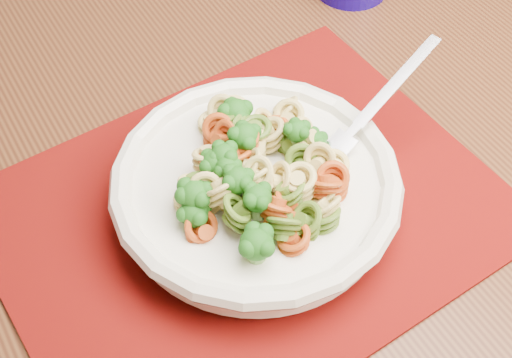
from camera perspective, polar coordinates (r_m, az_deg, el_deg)
dining_table at (r=0.78m, az=-4.07°, el=-3.69°), size 1.28×0.84×0.78m
placemat at (r=0.63m, az=-0.68°, el=-2.67°), size 0.44×0.35×0.00m
pasta_bowl at (r=0.61m, az=0.00°, el=-0.65°), size 0.25×0.25×0.05m
pasta_broccoli_heap at (r=0.60m, az=0.00°, el=0.37°), size 0.21×0.21×0.06m
fork at (r=0.62m, az=6.67°, el=2.65°), size 0.18×0.07×0.08m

